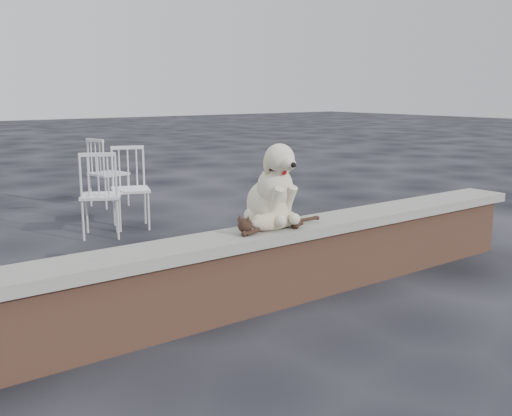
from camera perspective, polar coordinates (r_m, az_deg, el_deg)
ground at (r=4.35m, az=-1.82°, el=-9.99°), size 60.00×60.00×0.00m
brick_wall at (r=4.27m, az=-1.84°, el=-6.86°), size 6.00×0.30×0.50m
capstone at (r=4.19m, az=-1.86°, el=-3.09°), size 6.20×0.40×0.08m
dog at (r=4.41m, az=1.27°, el=2.38°), size 0.45×0.57×0.63m
cat at (r=4.29m, az=1.66°, el=-1.13°), size 0.91×0.28×0.15m
chair_b at (r=6.99m, az=-11.97°, el=1.88°), size 0.72×0.72×0.94m
chair_e at (r=8.41m, az=-13.98°, el=3.34°), size 0.66×0.66×0.94m
chair_c at (r=6.66m, az=-14.67°, el=1.30°), size 0.76×0.76×0.94m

